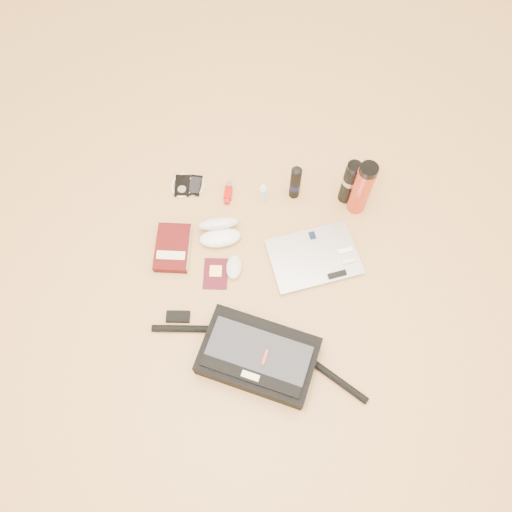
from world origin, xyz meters
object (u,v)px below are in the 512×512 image
(book, at_px, (173,248))
(thermos_red, at_px, (362,189))
(messenger_bag, at_px, (258,356))
(laptop, at_px, (314,257))
(thermos_black, at_px, (350,182))

(book, relative_size, thermos_red, 0.74)
(messenger_bag, relative_size, thermos_red, 2.82)
(laptop, bearing_deg, book, 161.00)
(thermos_red, bearing_deg, laptop, -121.08)
(messenger_bag, bearing_deg, book, 146.09)
(laptop, xyz_separation_m, thermos_red, (0.15, 0.25, 0.13))
(messenger_bag, distance_m, book, 0.55)
(messenger_bag, xyz_separation_m, thermos_black, (0.28, 0.71, 0.07))
(thermos_black, height_order, thermos_red, thermos_red)
(messenger_bag, distance_m, thermos_black, 0.77)
(messenger_bag, bearing_deg, thermos_black, 80.39)
(thermos_black, xyz_separation_m, thermos_red, (0.05, -0.04, 0.02))
(laptop, distance_m, thermos_black, 0.33)
(thermos_red, bearing_deg, messenger_bag, -115.87)
(thermos_black, relative_size, thermos_red, 0.82)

